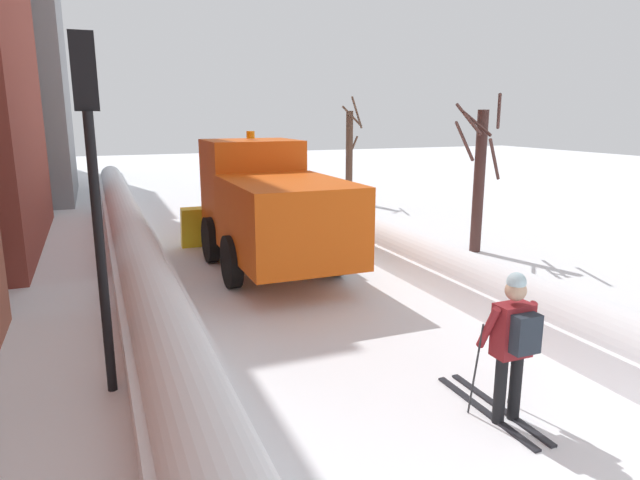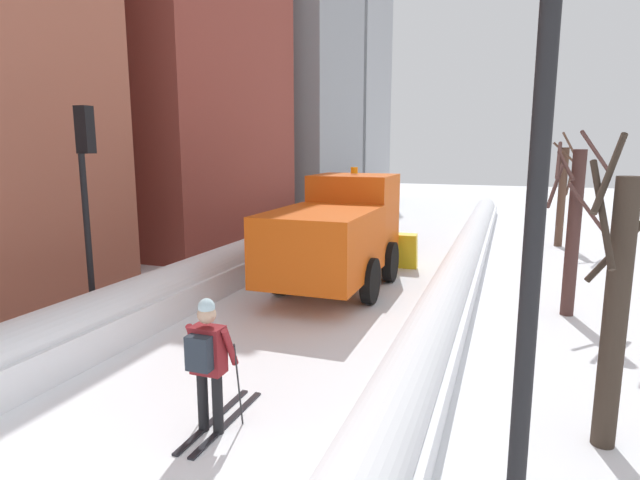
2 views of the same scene
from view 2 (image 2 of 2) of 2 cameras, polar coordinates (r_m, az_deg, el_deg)
ground_plane at (r=13.73m, az=1.76°, el=-5.44°), size 80.00×80.00×0.00m
snowbank_left at (r=14.76m, az=-9.08°, el=-2.56°), size 1.10×36.00×1.07m
snowbank_right at (r=13.06m, az=14.09°, el=-4.87°), size 1.10×36.00×0.92m
building_brick_mid at (r=22.30m, az=-17.20°, el=20.48°), size 7.65×8.79×15.70m
building_concrete_far at (r=31.07m, az=-5.76°, el=22.97°), size 8.94×7.77×21.20m
building_tower_distant at (r=39.25m, az=0.46°, el=17.65°), size 8.29×7.33×17.61m
plow_truck at (r=13.67m, az=2.05°, el=0.84°), size 3.20×5.98×3.12m
skier at (r=7.03m, az=-12.03°, el=-12.56°), size 0.62×1.80×1.81m
traffic_light_pole at (r=11.23m, az=-23.95°, el=6.37°), size 0.28×0.42×4.45m
street_lamp at (r=4.53m, az=22.66°, el=7.34°), size 0.40×0.40×5.63m
bare_tree_near at (r=7.26m, az=29.35°, el=-6.42°), size 0.83×0.91×3.86m
bare_tree_mid at (r=12.56m, az=25.76°, el=1.30°), size 1.26×1.48×4.02m
bare_tree_far at (r=21.32m, az=24.79°, el=4.47°), size 1.04×0.91×4.19m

